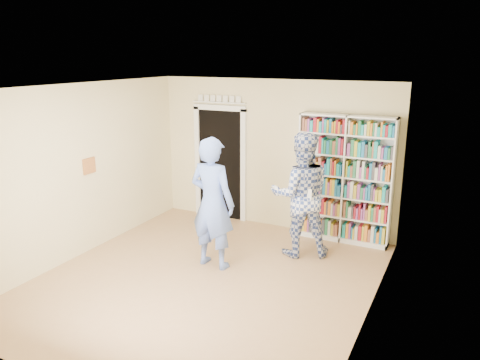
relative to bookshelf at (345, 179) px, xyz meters
The scene contains 11 objects.
floor 2.92m from the bookshelf, 119.94° to the right, with size 5.00×5.00×0.00m, color #AB7D53.
ceiling 3.15m from the bookshelf, 119.94° to the right, with size 5.00×5.00×0.00m, color white.
wall_back 1.38m from the bookshelf, behind, with size 4.50×4.50×0.00m, color beige.
wall_left 4.30m from the bookshelf, 146.93° to the right, with size 5.00×5.00×0.00m, color beige.
wall_right 2.52m from the bookshelf, 69.00° to the right, with size 5.00×5.00×0.00m, color beige.
bookshelf is the anchor object (origin of this frame).
doorway 2.46m from the bookshelf, behind, with size 1.10×0.08×2.43m.
wall_art 4.18m from the bookshelf, 149.08° to the right, with size 0.03×0.25×0.25m, color brown.
man_blue 2.39m from the bookshelf, 128.78° to the right, with size 0.72×0.47×1.98m, color #6281DB.
man_plaid 1.00m from the bookshelf, 118.22° to the right, with size 0.96×0.75×1.98m, color navy.
paper_sheet 1.14m from the bookshelf, 106.71° to the right, with size 0.21×0.01×0.30m, color white.
Camera 1 is at (3.12, -5.23, 3.11)m, focal length 35.00 mm.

